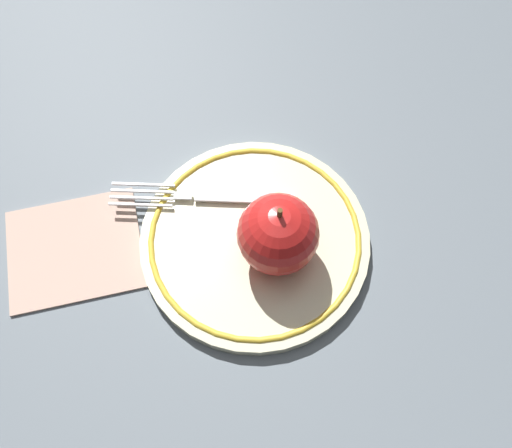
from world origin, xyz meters
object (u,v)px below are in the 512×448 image
plate (256,236)px  fork (206,197)px  apple_red_whole (278,234)px  napkin_folded (74,248)px

plate → fork: (0.04, -0.05, 0.01)m
plate → fork: size_ratio=1.24×
apple_red_whole → fork: 0.10m
napkin_folded → apple_red_whole: bearing=164.0°
apple_red_whole → napkin_folded: (0.20, -0.06, -0.05)m
plate → napkin_folded: plate is taller
plate → apple_red_whole: bearing=122.3°
apple_red_whole → fork: (0.06, -0.08, -0.04)m
plate → apple_red_whole: 0.05m
plate → fork: bearing=-51.8°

